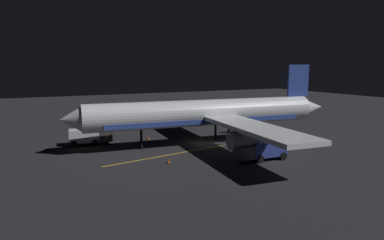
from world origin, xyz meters
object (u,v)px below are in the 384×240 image
(airliner, at_px, (209,114))
(catering_truck, at_px, (262,150))
(traffic_cone_near_left, at_px, (169,161))
(ground_crew_worker, at_px, (107,139))
(baggage_truck, at_px, (89,137))
(traffic_cone_near_right, at_px, (149,138))

(airliner, relative_size, catering_truck, 6.17)
(catering_truck, bearing_deg, traffic_cone_near_left, 70.64)
(catering_truck, distance_m, ground_crew_worker, 21.26)
(baggage_truck, bearing_deg, airliner, -113.95)
(traffic_cone_near_left, bearing_deg, catering_truck, -109.36)
(ground_crew_worker, relative_size, traffic_cone_near_right, 3.16)
(baggage_truck, xyz_separation_m, traffic_cone_near_left, (-13.50, -6.13, -0.91))
(traffic_cone_near_left, height_order, traffic_cone_near_right, same)
(traffic_cone_near_right, bearing_deg, traffic_cone_near_left, 170.02)
(airliner, height_order, traffic_cone_near_right, airliner)
(baggage_truck, bearing_deg, catering_truck, -136.37)
(traffic_cone_near_right, bearing_deg, baggage_truck, 84.98)
(catering_truck, height_order, ground_crew_worker, catering_truck)
(airliner, distance_m, traffic_cone_near_left, 11.95)
(ground_crew_worker, bearing_deg, airliner, -113.25)
(airliner, bearing_deg, catering_truck, -173.78)
(baggage_truck, height_order, traffic_cone_near_right, baggage_truck)
(catering_truck, distance_m, traffic_cone_near_left, 10.79)
(airliner, bearing_deg, baggage_truck, 66.05)
(ground_crew_worker, bearing_deg, catering_truck, -138.48)
(baggage_truck, xyz_separation_m, traffic_cone_near_right, (-0.74, -8.37, -0.91))
(traffic_cone_near_left, distance_m, traffic_cone_near_right, 12.96)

